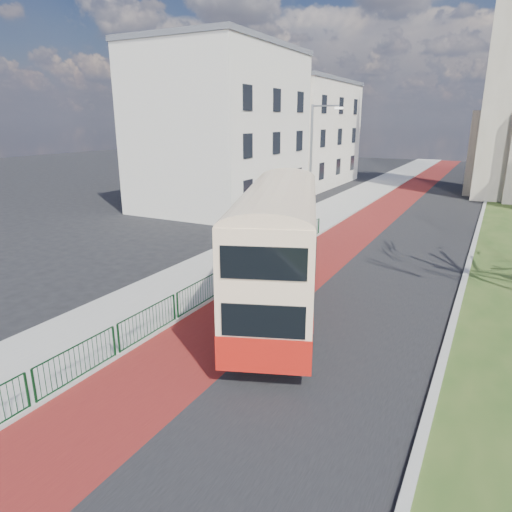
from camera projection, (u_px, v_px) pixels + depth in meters
The scene contains 11 objects.
ground at pixel (233, 350), 14.76m from camera, with size 160.00×160.00×0.00m, color black.
road_carriageway at pixel (402, 229), 31.02m from camera, with size 9.00×120.00×0.01m, color black.
bus_lane at pixel (363, 225), 32.23m from camera, with size 3.40×120.00×0.01m, color #591414.
pavement_west at pixel (312, 219), 33.92m from camera, with size 4.00×120.00×0.12m, color gray.
kerb_west at pixel (338, 222), 33.02m from camera, with size 0.25×120.00×0.13m, color #999993.
kerb_east at pixel (478, 230), 30.64m from camera, with size 0.25×80.00×0.13m, color #999993.
pedestrian_railing at pixel (221, 282), 19.31m from camera, with size 0.07×24.00×1.12m.
street_block_near at pixel (222, 128), 37.79m from camera, with size 10.30×14.30×13.00m.
street_block_far at pixel (297, 133), 51.56m from camera, with size 10.30×16.30×11.50m.
streetlamp at pixel (313, 160), 30.63m from camera, with size 2.13×0.18×8.00m.
bus at pixel (279, 243), 17.17m from camera, with size 6.51×11.51×4.73m.
Camera 1 is at (6.86, -11.38, 7.15)m, focal length 32.00 mm.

